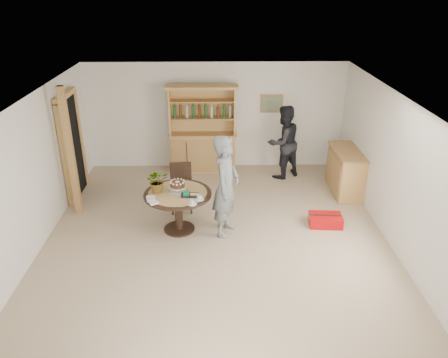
% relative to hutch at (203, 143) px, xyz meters
% --- Properties ---
extents(ground, '(7.00, 7.00, 0.00)m').
position_rel_hutch_xyz_m(ground, '(0.30, -3.24, -0.69)').
color(ground, tan).
rests_on(ground, ground).
extents(room_shell, '(6.04, 7.04, 2.52)m').
position_rel_hutch_xyz_m(room_shell, '(0.30, -3.23, 1.05)').
color(room_shell, white).
rests_on(room_shell, ground).
extents(doorway, '(0.13, 1.10, 2.18)m').
position_rel_hutch_xyz_m(doorway, '(-2.63, -1.24, 0.42)').
color(doorway, black).
rests_on(doorway, ground).
extents(pine_post, '(0.12, 0.12, 2.50)m').
position_rel_hutch_xyz_m(pine_post, '(-2.40, -2.04, 0.56)').
color(pine_post, '#B5804C').
rests_on(pine_post, ground).
extents(hutch, '(1.62, 0.54, 2.04)m').
position_rel_hutch_xyz_m(hutch, '(0.00, 0.00, 0.00)').
color(hutch, tan).
rests_on(hutch, ground).
extents(sideboard, '(0.54, 1.26, 0.94)m').
position_rel_hutch_xyz_m(sideboard, '(3.04, -1.24, -0.22)').
color(sideboard, tan).
rests_on(sideboard, ground).
extents(dining_table, '(1.20, 1.20, 0.76)m').
position_rel_hutch_xyz_m(dining_table, '(-0.38, -2.74, -0.08)').
color(dining_table, black).
rests_on(dining_table, ground).
extents(dining_chair, '(0.45, 0.45, 0.95)m').
position_rel_hutch_xyz_m(dining_chair, '(-0.39, -1.91, -0.15)').
color(dining_chair, black).
rests_on(dining_chair, ground).
extents(birthday_cake, '(0.30, 0.30, 0.20)m').
position_rel_hutch_xyz_m(birthday_cake, '(-0.38, -2.69, 0.19)').
color(birthday_cake, white).
rests_on(birthday_cake, dining_table).
extents(flower_vase, '(0.47, 0.44, 0.42)m').
position_rel_hutch_xyz_m(flower_vase, '(-0.73, -2.69, 0.28)').
color(flower_vase, '#3F7233').
rests_on(flower_vase, dining_table).
extents(gift_tray, '(0.30, 0.20, 0.08)m').
position_rel_hutch_xyz_m(gift_tray, '(-0.17, -2.86, 0.10)').
color(gift_tray, black).
rests_on(gift_tray, dining_table).
extents(coffee_cup_a, '(0.15, 0.15, 0.09)m').
position_rel_hutch_xyz_m(coffee_cup_a, '(0.02, -3.02, 0.11)').
color(coffee_cup_a, white).
rests_on(coffee_cup_a, dining_table).
extents(coffee_cup_b, '(0.15, 0.15, 0.08)m').
position_rel_hutch_xyz_m(coffee_cup_b, '(-0.10, -3.19, 0.11)').
color(coffee_cup_b, white).
rests_on(coffee_cup_b, dining_table).
extents(napkins, '(0.24, 0.33, 0.03)m').
position_rel_hutch_xyz_m(napkins, '(-0.79, -3.05, 0.09)').
color(napkins, white).
rests_on(napkins, dining_table).
extents(teen_boy, '(0.63, 0.78, 1.85)m').
position_rel_hutch_xyz_m(teen_boy, '(0.47, -2.84, 0.23)').
color(teen_boy, slate).
rests_on(teen_boy, ground).
extents(adult_person, '(1.03, 0.97, 1.68)m').
position_rel_hutch_xyz_m(adult_person, '(1.82, -0.42, 0.15)').
color(adult_person, black).
rests_on(adult_person, ground).
extents(red_suitcase, '(0.63, 0.44, 0.21)m').
position_rel_hutch_xyz_m(red_suitcase, '(2.33, -2.63, -0.59)').
color(red_suitcase, '#BD090D').
rests_on(red_suitcase, ground).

